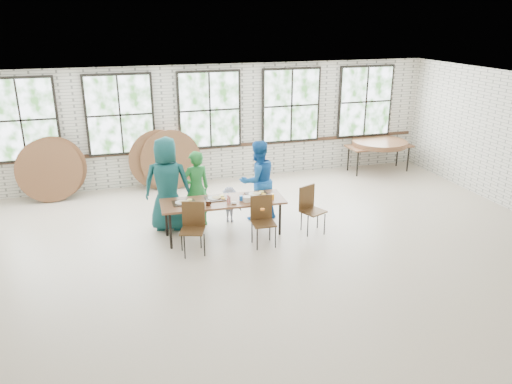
{
  "coord_description": "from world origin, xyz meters",
  "views": [
    {
      "loc": [
        -2.53,
        -7.93,
        4.17
      ],
      "look_at": [
        0.0,
        0.4,
        1.05
      ],
      "focal_mm": 35.0,
      "sensor_mm": 36.0,
      "label": 1
    }
  ],
  "objects_px": {
    "dining_table": "(223,203)",
    "chair_near_right": "(262,216)",
    "storage_table": "(379,147)",
    "chair_near_left": "(193,223)"
  },
  "relations": [
    {
      "from": "chair_near_left",
      "to": "chair_near_right",
      "type": "distance_m",
      "value": 1.32
    },
    {
      "from": "dining_table",
      "to": "chair_near_right",
      "type": "distance_m",
      "value": 0.86
    },
    {
      "from": "storage_table",
      "to": "chair_near_left",
      "type": "bearing_deg",
      "value": -150.43
    },
    {
      "from": "dining_table",
      "to": "storage_table",
      "type": "height_order",
      "value": "same"
    },
    {
      "from": "chair_near_left",
      "to": "chair_near_right",
      "type": "relative_size",
      "value": 1.0
    },
    {
      "from": "dining_table",
      "to": "storage_table",
      "type": "distance_m",
      "value": 5.93
    },
    {
      "from": "storage_table",
      "to": "dining_table",
      "type": "bearing_deg",
      "value": -151.4
    },
    {
      "from": "chair_near_left",
      "to": "dining_table",
      "type": "bearing_deg",
      "value": 57.16
    },
    {
      "from": "dining_table",
      "to": "chair_near_right",
      "type": "xyz_separation_m",
      "value": [
        0.63,
        -0.57,
        -0.13
      ]
    },
    {
      "from": "dining_table",
      "to": "chair_near_left",
      "type": "height_order",
      "value": "chair_near_left"
    }
  ]
}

